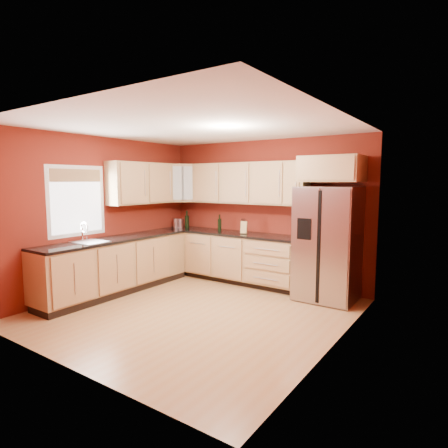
{
  "coord_description": "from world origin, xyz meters",
  "views": [
    {
      "loc": [
        3.28,
        -4.05,
        1.86
      ],
      "look_at": [
        -0.12,
        0.9,
        1.17
      ],
      "focal_mm": 30.0,
      "sensor_mm": 36.0,
      "label": 1
    }
  ],
  "objects_px": {
    "knife_block": "(244,227)",
    "refrigerator": "(328,244)",
    "soap_dispenser": "(294,233)",
    "canister_left": "(181,223)",
    "wine_bottle_a": "(220,223)"
  },
  "relations": [
    {
      "from": "canister_left",
      "to": "wine_bottle_a",
      "type": "xyz_separation_m",
      "value": [
        0.97,
        -0.0,
        0.07
      ]
    },
    {
      "from": "refrigerator",
      "to": "wine_bottle_a",
      "type": "bearing_deg",
      "value": 177.71
    },
    {
      "from": "knife_block",
      "to": "wine_bottle_a",
      "type": "bearing_deg",
      "value": 153.78
    },
    {
      "from": "knife_block",
      "to": "refrigerator",
      "type": "bearing_deg",
      "value": -24.07
    },
    {
      "from": "refrigerator",
      "to": "canister_left",
      "type": "bearing_deg",
      "value": 178.34
    },
    {
      "from": "canister_left",
      "to": "wine_bottle_a",
      "type": "height_order",
      "value": "wine_bottle_a"
    },
    {
      "from": "soap_dispenser",
      "to": "knife_block",
      "type": "bearing_deg",
      "value": -176.86
    },
    {
      "from": "refrigerator",
      "to": "knife_block",
      "type": "bearing_deg",
      "value": 178.28
    },
    {
      "from": "canister_left",
      "to": "knife_block",
      "type": "distance_m",
      "value": 1.54
    },
    {
      "from": "refrigerator",
      "to": "knife_block",
      "type": "relative_size",
      "value": 8.05
    },
    {
      "from": "wine_bottle_a",
      "to": "refrigerator",
      "type": "bearing_deg",
      "value": -2.29
    },
    {
      "from": "canister_left",
      "to": "soap_dispenser",
      "type": "relative_size",
      "value": 1.04
    },
    {
      "from": "refrigerator",
      "to": "canister_left",
      "type": "xyz_separation_m",
      "value": [
        -3.1,
        0.09,
        0.12
      ]
    },
    {
      "from": "canister_left",
      "to": "knife_block",
      "type": "height_order",
      "value": "knife_block"
    },
    {
      "from": "refrigerator",
      "to": "knife_block",
      "type": "xyz_separation_m",
      "value": [
        -1.56,
        0.05,
        0.14
      ]
    }
  ]
}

